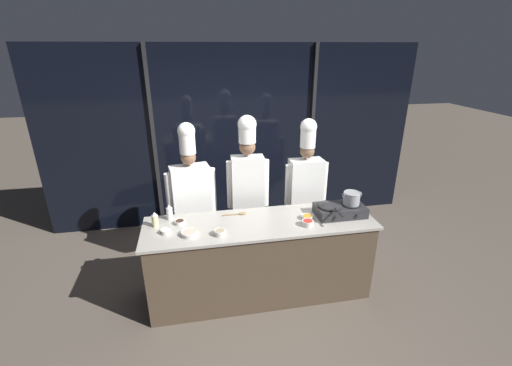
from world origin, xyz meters
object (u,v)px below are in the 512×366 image
Objects in this scene: portable_stove at (340,210)px; serving_spoon_slotted at (239,214)px; frying_pan at (330,204)px; chef_head at (191,190)px; chef_line at (305,182)px; squeeze_bottle_clear at (169,212)px; prep_bowl_mushrooms at (220,232)px; prep_bowl_shrimp at (189,233)px; prep_bowl_bean_sprouts at (166,231)px; prep_bowl_soy_glaze at (180,222)px; chef_sous at (248,179)px; prep_bowl_bell_pepper at (308,223)px; prep_bowl_carrots at (307,217)px; squeeze_bottle_oil at (155,220)px; stock_pot at (352,198)px.

portable_stove reaches higher than serving_spoon_slotted.
frying_pan is 1.68× the size of serving_spoon_slotted.
chef_head is 1.43m from chef_line.
portable_stove is 0.15m from frying_pan.
prep_bowl_mushrooms is (0.50, -0.44, -0.05)m from squeeze_bottle_clear.
portable_stove is 1.76m from chef_head.
prep_bowl_bean_sprouts is at bearing 161.28° from prep_bowl_shrimp.
prep_bowl_bean_sprouts is 0.62× the size of prep_bowl_shrimp.
prep_bowl_shrimp is at bearing -68.46° from prep_bowl_soy_glaze.
frying_pan is at bearing 1.37° from prep_bowl_bean_sprouts.
chef_sous reaches higher than prep_bowl_mushrooms.
chef_sous is at bearing 2.02° from chef_line.
squeeze_bottle_clear is 1.37× the size of prep_bowl_bell_pepper.
prep_bowl_mushrooms is at bearing -172.26° from portable_stove.
prep_bowl_soy_glaze is 0.92× the size of prep_bowl_mushrooms.
prep_bowl_bean_sprouts is 0.82m from chef_head.
portable_stove is at bearing 20.22° from prep_bowl_bell_pepper.
prep_bowl_soy_glaze is 0.83× the size of prep_bowl_carrots.
chef_line is (1.43, -0.04, 0.02)m from chef_head.
chef_sous is (0.81, 0.52, 0.22)m from prep_bowl_soy_glaze.
squeeze_bottle_oil is 0.21m from prep_bowl_bean_sprouts.
prep_bowl_shrimp is (-1.25, -0.11, 0.00)m from prep_bowl_carrots.
prep_bowl_carrots is 1.26m from prep_bowl_shrimp.
stock_pot is 1.24× the size of prep_bowl_shrimp.
prep_bowl_shrimp is at bearing -175.93° from stock_pot.
squeeze_bottle_oil reaches higher than prep_bowl_bell_pepper.
prep_bowl_bell_pepper is at bearing -107.39° from prep_bowl_carrots.
prep_bowl_mushrooms is 1.46m from chef_line.
prep_bowl_bean_sprouts is (0.11, -0.17, -0.05)m from squeeze_bottle_oil.
prep_bowl_bell_pepper is 0.07× the size of chef_line.
squeeze_bottle_clear is 1.60× the size of prep_bowl_bean_sprouts.
stock_pot is 1.71× the size of prep_bowl_bell_pepper.
squeeze_bottle_oil is at bearing 48.41° from chef_head.
prep_bowl_soy_glaze is 0.22m from prep_bowl_bean_sprouts.
prep_bowl_mushrooms is 1.12× the size of prep_bowl_bean_sprouts.
frying_pan is 4.42× the size of prep_bowl_bean_sprouts.
prep_bowl_mushrooms is (0.40, -0.31, 0.01)m from prep_bowl_soy_glaze.
squeeze_bottle_oil is at bearing 169.88° from prep_bowl_bell_pepper.
squeeze_bottle_clear is 0.67m from prep_bowl_mushrooms.
prep_bowl_bell_pepper is (1.44, -0.11, 0.01)m from prep_bowl_bean_sprouts.
stock_pot is 1.48m from prep_bowl_mushrooms.
chef_line is at bearing -173.79° from chef_sous.
prep_bowl_carrots is at bearing -176.96° from frying_pan.
frying_pan reaches higher than squeeze_bottle_clear.
chef_head is at bearing 87.90° from prep_bowl_shrimp.
prep_bowl_mushrooms is at bearing -178.39° from prep_bowl_bell_pepper.
stock_pot is at bearing 2.11° from prep_bowl_carrots.
prep_bowl_carrots is at bearing 132.24° from chef_sous.
frying_pan is 3.93× the size of prep_bowl_mushrooms.
chef_line reaches higher than stock_pot.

